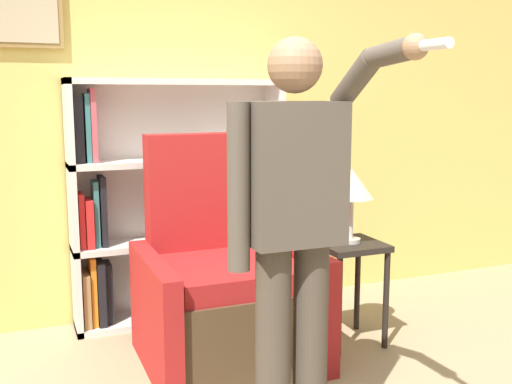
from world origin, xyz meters
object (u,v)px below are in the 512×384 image
at_px(bookcase, 162,206).
at_px(side_table, 350,264).
at_px(armchair, 225,290).
at_px(person_standing, 294,223).
at_px(table_lamp, 352,186).

bearing_deg(bookcase, side_table, -40.50).
distance_m(armchair, person_standing, 1.14).
bearing_deg(armchair, bookcase, 104.57).
bearing_deg(armchair, side_table, -7.27).
xyz_separation_m(side_table, table_lamp, (0.00, 0.00, 0.48)).
relative_size(armchair, side_table, 2.03).
distance_m(bookcase, table_lamp, 1.27).
bearing_deg(bookcase, table_lamp, -40.50).
height_order(armchair, table_lamp, armchair).
distance_m(bookcase, side_table, 1.29).
relative_size(person_standing, side_table, 2.75).
bearing_deg(side_table, person_standing, -132.48).
height_order(person_standing, side_table, person_standing).
xyz_separation_m(bookcase, table_lamp, (0.95, -0.82, 0.20)).
bearing_deg(armchair, person_standing, -91.78).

